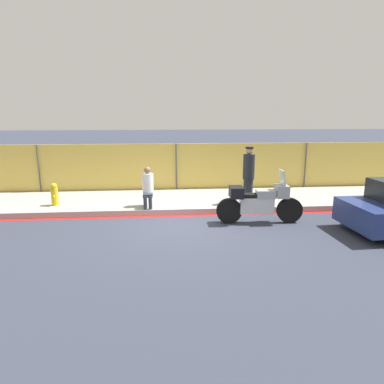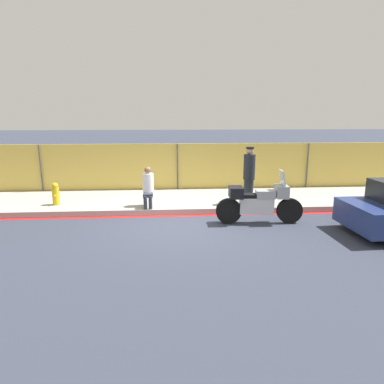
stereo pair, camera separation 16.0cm
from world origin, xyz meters
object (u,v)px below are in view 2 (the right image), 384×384
Objects in this scene: motorcycle at (259,202)px; officer_standing at (249,175)px; person_seated_on_curb at (148,185)px; fire_hydrant at (56,194)px.

motorcycle is 1.33× the size of officer_standing.
motorcycle is 3.41m from person_seated_on_curb.
fire_hydrant is at bearing 166.77° from motorcycle.
officer_standing reaches higher than person_seated_on_curb.
person_seated_on_curb is (-3.17, -0.13, -0.25)m from officer_standing.
person_seated_on_curb is (-3.11, 1.37, 0.26)m from motorcycle.
fire_hydrant is (-6.10, 0.27, -0.58)m from officer_standing.
fire_hydrant is (-6.03, 1.77, -0.08)m from motorcycle.
motorcycle is 1.59m from officer_standing.
officer_standing reaches higher than motorcycle.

